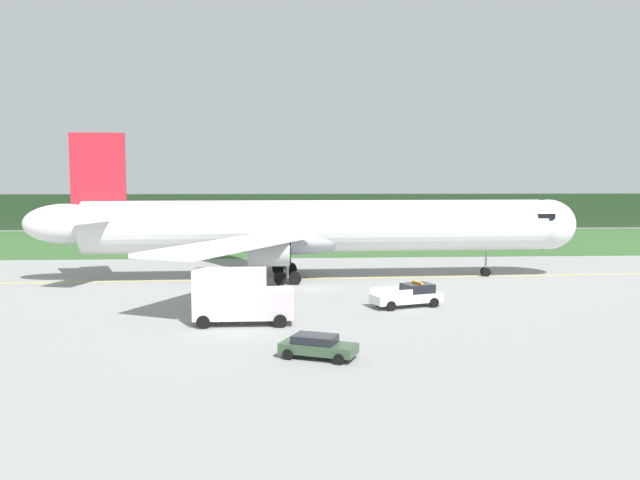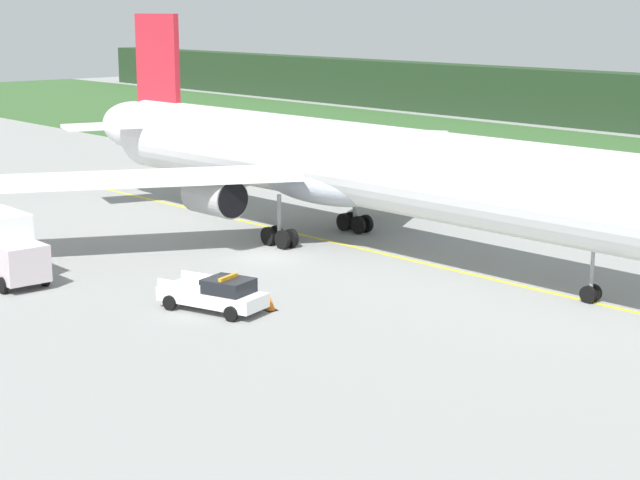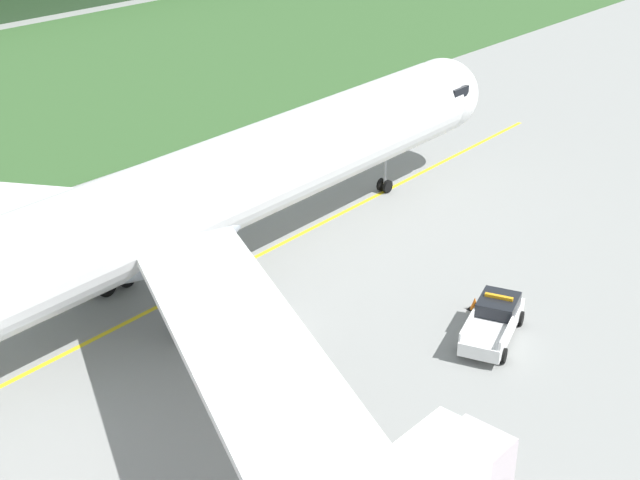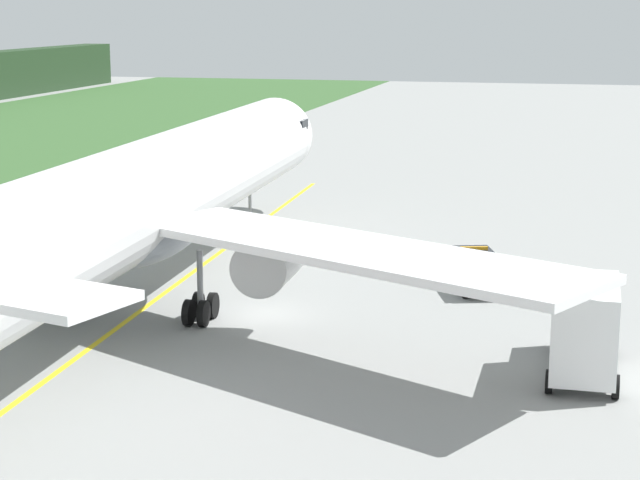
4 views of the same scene
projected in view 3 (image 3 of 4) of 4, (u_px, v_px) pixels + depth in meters
The scene contains 5 objects.
ground at pixel (257, 333), 46.03m from camera, with size 320.00×320.00×0.00m, color gray.
taxiway_centerline_main at pixel (200, 285), 50.52m from camera, with size 73.43×0.30×0.01m, color yellow.
airliner at pixel (185, 203), 47.83m from camera, with size 55.59×42.88×14.46m.
ops_pickup_truck at pixel (494, 321), 45.35m from camera, with size 5.92×3.66×1.94m.
apron_cone at pixel (474, 304), 47.99m from camera, with size 0.58×0.58×0.72m.
Camera 3 is at (-27.28, -28.58, 24.28)m, focal length 51.18 mm.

